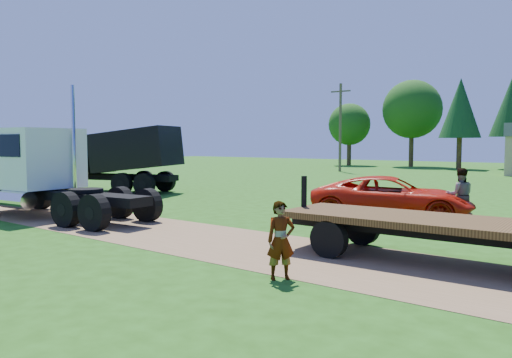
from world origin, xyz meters
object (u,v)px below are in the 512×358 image
Objects in this scene: black_dump_truck at (113,156)px; spectator_a at (281,240)px; white_semi_tractor at (41,172)px; navy_truck at (38,161)px; flatbed_trailer at (439,229)px; orange_pickup at (391,198)px.

black_dump_truck reaches higher than spectator_a.
white_semi_tractor is 0.96× the size of black_dump_truck.
white_semi_tractor reaches higher than navy_truck.
spectator_a is (-2.19, -3.48, -0.01)m from flatbed_trailer.
black_dump_truck is at bearing 122.81° from white_semi_tractor.
flatbed_trailer is (21.25, -6.10, -1.30)m from black_dump_truck.
black_dump_truck is 1.15× the size of navy_truck.
black_dump_truck is 22.15m from flatbed_trailer.
flatbed_trailer is (15.09, 1.76, -0.92)m from white_semi_tractor.
orange_pickup is at bearing 24.00° from navy_truck.
spectator_a is at bearing 3.42° from navy_truck.
white_semi_tractor is at bearing 104.28° from orange_pickup.
spectator_a is (12.90, -1.73, -0.93)m from white_semi_tractor.
navy_truck reaches higher than spectator_a.
black_dump_truck is 17.57m from orange_pickup.
black_dump_truck is at bearing 31.14° from navy_truck.
orange_pickup is (11.36, 7.73, -0.94)m from white_semi_tractor.
navy_truck is at bearing 168.08° from flatbed_trailer.
black_dump_truck is 6.74m from navy_truck.
flatbed_trailer reaches higher than orange_pickup.
white_semi_tractor is 1.46× the size of orange_pickup.
orange_pickup is at bearing -19.37° from black_dump_truck.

